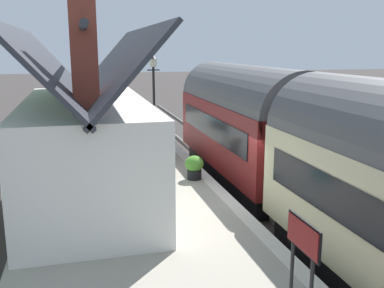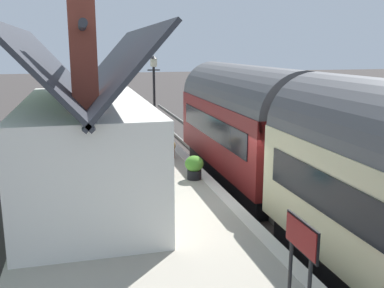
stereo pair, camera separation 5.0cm
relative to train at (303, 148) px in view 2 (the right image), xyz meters
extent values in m
plane|color=#383330|center=(0.83, 0.90, -2.21)|extent=(160.00, 160.00, 0.00)
cube|color=#A39B8C|center=(0.83, 4.67, -1.80)|extent=(32.00, 5.55, 0.84)
cube|color=beige|center=(0.83, 2.08, -1.37)|extent=(32.00, 0.36, 0.02)
cube|color=gray|center=(0.83, -0.72, -2.14)|extent=(52.00, 0.08, 0.14)
cube|color=gray|center=(0.83, 0.72, -2.14)|extent=(52.00, 0.08, 0.14)
cube|color=black|center=(4.32, 0.00, -1.86)|extent=(7.86, 2.29, 0.70)
cube|color=maroon|center=(4.32, 0.00, -0.36)|extent=(8.54, 2.70, 2.30)
cylinder|color=#515154|center=(4.32, 0.00, 0.79)|extent=(8.54, 2.65, 2.65)
cube|color=black|center=(4.32, 1.36, -0.08)|extent=(7.26, 0.03, 0.80)
cylinder|color=black|center=(6.88, 0.00, -1.86)|extent=(0.70, 2.16, 0.70)
cylinder|color=black|center=(1.76, 0.00, -1.86)|extent=(0.70, 2.16, 0.70)
cube|color=black|center=(8.61, 0.00, 0.04)|extent=(0.04, 2.16, 0.90)
cylinder|color=#F2EDCC|center=(8.63, 0.00, -0.94)|extent=(0.06, 0.24, 0.24)
cube|color=red|center=(8.67, 0.00, -1.39)|extent=(0.16, 2.56, 0.24)
cube|color=black|center=(-4.53, 1.36, -0.08)|extent=(6.94, 0.03, 0.80)
cylinder|color=black|center=(-2.08, 0.00, -1.86)|extent=(0.70, 2.16, 0.70)
cube|color=white|center=(1.56, 5.75, -0.03)|extent=(7.99, 3.22, 2.69)
cube|color=#2D3038|center=(1.56, 4.95, 2.21)|extent=(8.49, 1.85, 2.05)
cube|color=#2D3038|center=(1.56, 6.55, 2.21)|extent=(8.49, 1.85, 2.05)
cylinder|color=#2D3038|center=(1.56, 5.75, 3.11)|extent=(8.49, 0.16, 0.16)
cube|color=brown|center=(-0.76, 5.75, 2.69)|extent=(0.56, 0.56, 2.76)
cube|color=teal|center=(1.20, 4.12, -0.33)|extent=(0.90, 0.06, 2.10)
cube|color=teal|center=(-0.20, 4.12, 0.32)|extent=(0.80, 0.05, 1.10)
cube|color=teal|center=(2.60, 4.12, 0.32)|extent=(0.80, 0.05, 1.10)
cube|color=teal|center=(10.47, 3.72, -0.93)|extent=(1.41, 0.45, 0.06)
cube|color=teal|center=(10.46, 3.54, -0.70)|extent=(1.40, 0.15, 0.40)
cube|color=black|center=(9.91, 3.73, -1.16)|extent=(0.07, 0.36, 0.44)
cube|color=black|center=(11.03, 3.70, -1.16)|extent=(0.07, 0.36, 0.44)
cylinder|color=black|center=(2.31, 2.49, -1.23)|extent=(0.46, 0.46, 0.30)
ellipsoid|color=#4C8C2D|center=(2.31, 2.49, -0.87)|extent=(0.59, 0.59, 0.51)
cylinder|color=#9E5138|center=(5.12, 2.70, -1.22)|extent=(0.39, 0.39, 0.33)
ellipsoid|color=olive|center=(5.12, 2.70, -0.90)|extent=(0.45, 0.45, 0.44)
cylinder|color=black|center=(6.98, 2.94, 0.30)|extent=(0.10, 0.10, 3.36)
cylinder|color=black|center=(6.98, 2.94, 1.83)|extent=(0.05, 0.50, 0.05)
cube|color=beige|center=(6.98, 2.94, 2.12)|extent=(0.24, 0.24, 0.32)
cone|color=black|center=(6.98, 2.94, 2.34)|extent=(0.32, 0.32, 0.14)
cylinder|color=black|center=(-4.77, 2.77, -0.83)|extent=(0.06, 0.06, 1.10)
cube|color=maroon|center=(-5.07, 2.77, -0.06)|extent=(0.90, 0.06, 0.44)
cube|color=black|center=(-5.07, 2.77, -0.06)|extent=(0.96, 0.03, 0.50)
camera|label=1|loc=(-10.52, 5.92, 2.69)|focal=40.79mm
camera|label=2|loc=(-10.53, 5.87, 2.69)|focal=40.79mm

